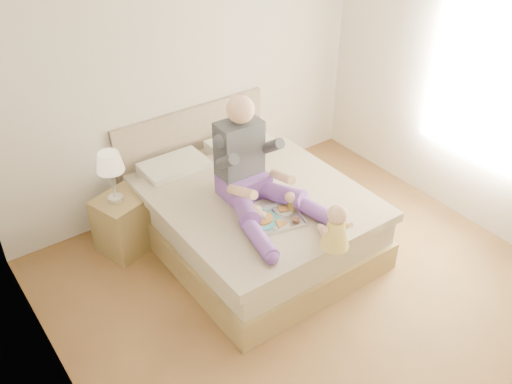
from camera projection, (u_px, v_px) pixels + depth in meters
room at (343, 145)px, 4.00m from camera, size 4.02×4.22×2.71m
bed at (248, 212)px, 5.36m from camera, size 1.70×2.18×1.00m
nightstand at (124, 224)px, 5.27m from camera, size 0.56×0.52×0.56m
lamp at (110, 165)px, 4.88m from camera, size 0.24×0.24×0.49m
adult at (253, 174)px, 4.84m from camera, size 0.82×1.16×0.96m
tray at (273, 216)px, 4.76m from camera, size 0.56×0.49×0.14m
baby at (335, 229)px, 4.41m from camera, size 0.28×0.35×0.39m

